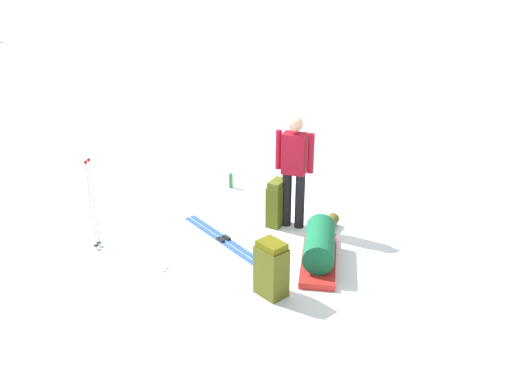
% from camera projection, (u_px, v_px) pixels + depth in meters
% --- Properties ---
extents(ground_plane, '(80.00, 80.00, 0.00)m').
position_uv_depth(ground_plane, '(256.00, 236.00, 8.43)').
color(ground_plane, white).
extents(skier_standing, '(0.28, 0.56, 1.70)m').
position_uv_depth(skier_standing, '(294.00, 166.00, 8.35)').
color(skier_standing, black).
rests_on(skier_standing, ground_plane).
extents(ski_pair_near, '(0.87, 1.78, 0.05)m').
position_uv_depth(ski_pair_near, '(224.00, 240.00, 8.30)').
color(ski_pair_near, '#2D54A4').
rests_on(ski_pair_near, ground_plane).
extents(backpack_large_dark, '(0.36, 0.21, 0.72)m').
position_uv_depth(backpack_large_dark, '(277.00, 203.00, 8.63)').
color(backpack_large_dark, '#495513').
rests_on(backpack_large_dark, ground_plane).
extents(backpack_bright, '(0.37, 0.43, 0.72)m').
position_uv_depth(backpack_bright, '(271.00, 269.00, 6.93)').
color(backpack_bright, '#505517').
rests_on(backpack_bright, ground_plane).
extents(ski_poles_planted_near, '(0.15, 0.09, 1.32)m').
position_uv_depth(ski_poles_planted_near, '(92.00, 200.00, 7.82)').
color(ski_poles_planted_near, '#BBBEC1').
rests_on(ski_poles_planted_near, ground_plane).
extents(gear_sled, '(1.43, 0.93, 0.49)m').
position_uv_depth(gear_sled, '(319.00, 248.00, 7.67)').
color(gear_sled, red).
rests_on(gear_sled, ground_plane).
extents(sleeping_mat_rolled, '(0.56, 0.22, 0.18)m').
position_uv_depth(sleeping_mat_rolled, '(327.00, 226.00, 8.54)').
color(sleeping_mat_rolled, brown).
rests_on(sleeping_mat_rolled, ground_plane).
extents(thermos_bottle, '(0.07, 0.07, 0.26)m').
position_uv_depth(thermos_bottle, '(231.00, 181.00, 10.00)').
color(thermos_bottle, '#267638').
rests_on(thermos_bottle, ground_plane).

